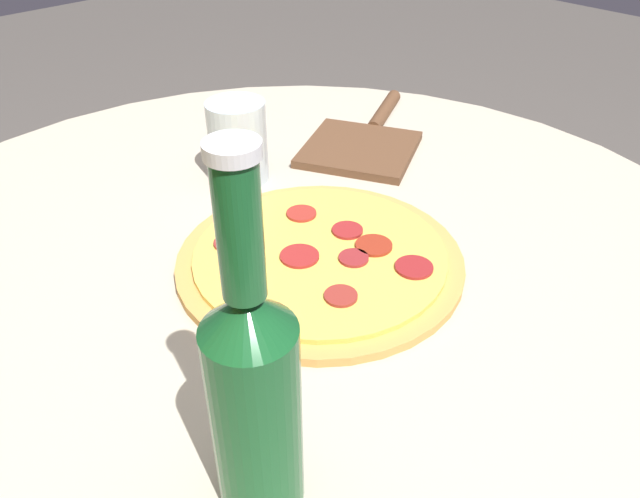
# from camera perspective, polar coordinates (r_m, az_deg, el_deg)

# --- Properties ---
(table) EXTENTS (1.08, 1.08, 0.68)m
(table) POSITION_cam_1_polar(r_m,az_deg,el_deg) (0.81, -2.51, -11.28)
(table) COLOR #B2A893
(table) RESTS_ON ground_plane
(pizza) EXTENTS (0.32, 0.32, 0.02)m
(pizza) POSITION_cam_1_polar(r_m,az_deg,el_deg) (0.69, 0.03, -0.83)
(pizza) COLOR #C68E47
(pizza) RESTS_ON table
(beer_bottle) EXTENTS (0.06, 0.06, 0.28)m
(beer_bottle) POSITION_cam_1_polar(r_m,az_deg,el_deg) (0.41, -6.05, -13.05)
(beer_bottle) COLOR #144C23
(beer_bottle) RESTS_ON table
(pizza_paddle) EXTENTS (0.21, 0.30, 0.02)m
(pizza_paddle) POSITION_cam_1_polar(r_m,az_deg,el_deg) (0.95, 4.10, 9.80)
(pizza_paddle) COLOR brown
(pizza_paddle) RESTS_ON table
(drinking_glass) EXTENTS (0.08, 0.08, 0.11)m
(drinking_glass) POSITION_cam_1_polar(r_m,az_deg,el_deg) (0.84, -7.51, 9.70)
(drinking_glass) COLOR #ADBCC6
(drinking_glass) RESTS_ON table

